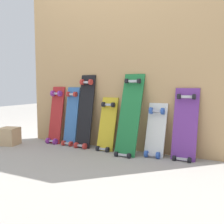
% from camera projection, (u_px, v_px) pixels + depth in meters
% --- Properties ---
extents(ground_plane, '(12.00, 12.00, 0.00)m').
position_uv_depth(ground_plane, '(115.00, 149.00, 3.08)').
color(ground_plane, '#9E9991').
extents(plywood_wall_panel, '(2.42, 0.04, 1.89)m').
position_uv_depth(plywood_wall_panel, '(118.00, 66.00, 3.04)').
color(plywood_wall_panel, tan).
rests_on(plywood_wall_panel, ground).
extents(skateboard_red, '(0.18, 0.21, 0.77)m').
position_uv_depth(skateboard_red, '(56.00, 117.00, 3.40)').
color(skateboard_red, '#B22626').
rests_on(skateboard_red, ground).
extents(skateboard_blue, '(0.17, 0.20, 0.77)m').
position_uv_depth(skateboard_blue, '(71.00, 119.00, 3.29)').
color(skateboard_blue, '#386BAD').
rests_on(skateboard_blue, ground).
extents(skateboard_black, '(0.19, 0.24, 0.91)m').
position_uv_depth(skateboard_black, '(85.00, 114.00, 3.17)').
color(skateboard_black, black).
rests_on(skateboard_black, ground).
extents(skateboard_yellow, '(0.20, 0.23, 0.66)m').
position_uv_depth(skateboard_yellow, '(107.00, 127.00, 3.04)').
color(skateboard_yellow, gold).
rests_on(skateboard_yellow, ground).
extents(skateboard_green, '(0.23, 0.34, 0.92)m').
position_uv_depth(skateboard_green, '(129.00, 118.00, 2.84)').
color(skateboard_green, '#1E7238').
rests_on(skateboard_green, ground).
extents(skateboard_white, '(0.20, 0.23, 0.61)m').
position_uv_depth(skateboard_white, '(155.00, 133.00, 2.78)').
color(skateboard_white, silver).
rests_on(skateboard_white, ground).
extents(skateboard_purple, '(0.24, 0.21, 0.77)m').
position_uv_depth(skateboard_purple, '(185.00, 128.00, 2.64)').
color(skateboard_purple, '#6B338C').
rests_on(skateboard_purple, ground).
extents(wooden_crate, '(0.26, 0.26, 0.21)m').
position_uv_depth(wooden_crate, '(9.00, 136.00, 3.31)').
color(wooden_crate, tan).
rests_on(wooden_crate, ground).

